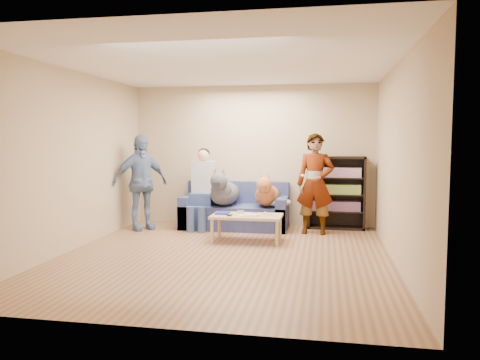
% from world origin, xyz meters
% --- Properties ---
extents(ground, '(5.00, 5.00, 0.00)m').
position_xyz_m(ground, '(0.00, 0.00, 0.00)').
color(ground, brown).
rests_on(ground, ground).
extents(ceiling, '(5.00, 5.00, 0.00)m').
position_xyz_m(ceiling, '(0.00, 0.00, 2.60)').
color(ceiling, white).
rests_on(ceiling, ground).
extents(wall_back, '(4.50, 0.00, 4.50)m').
position_xyz_m(wall_back, '(0.00, 2.50, 1.30)').
color(wall_back, tan).
rests_on(wall_back, ground).
extents(wall_front, '(4.50, 0.00, 4.50)m').
position_xyz_m(wall_front, '(0.00, -2.50, 1.30)').
color(wall_front, tan).
rests_on(wall_front, ground).
extents(wall_left, '(0.00, 5.00, 5.00)m').
position_xyz_m(wall_left, '(-2.25, 0.00, 1.30)').
color(wall_left, tan).
rests_on(wall_left, ground).
extents(wall_right, '(0.00, 5.00, 5.00)m').
position_xyz_m(wall_right, '(2.25, 0.00, 1.30)').
color(wall_right, tan).
rests_on(wall_right, ground).
extents(blanket, '(0.45, 0.38, 0.15)m').
position_xyz_m(blanket, '(0.55, 1.91, 0.51)').
color(blanket, '#A1A2A6').
rests_on(blanket, sofa).
extents(person_standing_right, '(0.65, 0.45, 1.70)m').
position_xyz_m(person_standing_right, '(1.18, 1.79, 0.85)').
color(person_standing_right, gray).
rests_on(person_standing_right, ground).
extents(person_standing_left, '(0.99, 0.99, 1.69)m').
position_xyz_m(person_standing_left, '(-1.87, 1.63, 0.84)').
color(person_standing_left, '#6D82AF').
rests_on(person_standing_left, ground).
extents(held_controller, '(0.07, 0.12, 0.03)m').
position_xyz_m(held_controller, '(0.98, 1.59, 1.01)').
color(held_controller, white).
rests_on(held_controller, person_standing_right).
extents(notebook_blue, '(0.20, 0.26, 0.03)m').
position_xyz_m(notebook_blue, '(-0.25, 1.04, 0.43)').
color(notebook_blue, navy).
rests_on(notebook_blue, coffee_table).
extents(papers, '(0.26, 0.20, 0.02)m').
position_xyz_m(papers, '(0.20, 0.89, 0.43)').
color(papers, silver).
rests_on(papers, coffee_table).
extents(magazine, '(0.22, 0.17, 0.01)m').
position_xyz_m(magazine, '(0.23, 0.91, 0.44)').
color(magazine, beige).
rests_on(magazine, coffee_table).
extents(camera_silver, '(0.11, 0.06, 0.05)m').
position_xyz_m(camera_silver, '(0.03, 1.11, 0.45)').
color(camera_silver, '#B8B9BD').
rests_on(camera_silver, coffee_table).
extents(controller_a, '(0.04, 0.13, 0.03)m').
position_xyz_m(controller_a, '(0.43, 1.09, 0.43)').
color(controller_a, silver).
rests_on(controller_a, coffee_table).
extents(controller_b, '(0.09, 0.06, 0.03)m').
position_xyz_m(controller_b, '(0.51, 1.01, 0.43)').
color(controller_b, silver).
rests_on(controller_b, coffee_table).
extents(headphone_cup_a, '(0.07, 0.07, 0.02)m').
position_xyz_m(headphone_cup_a, '(0.35, 0.97, 0.43)').
color(headphone_cup_a, white).
rests_on(headphone_cup_a, coffee_table).
extents(headphone_cup_b, '(0.07, 0.07, 0.02)m').
position_xyz_m(headphone_cup_b, '(0.35, 1.05, 0.43)').
color(headphone_cup_b, white).
rests_on(headphone_cup_b, coffee_table).
extents(pen_orange, '(0.13, 0.06, 0.01)m').
position_xyz_m(pen_orange, '(0.13, 0.83, 0.42)').
color(pen_orange, orange).
rests_on(pen_orange, coffee_table).
extents(pen_black, '(0.13, 0.08, 0.01)m').
position_xyz_m(pen_black, '(0.27, 1.17, 0.42)').
color(pen_black, black).
rests_on(pen_black, coffee_table).
extents(wallet, '(0.07, 0.12, 0.02)m').
position_xyz_m(wallet, '(-0.10, 0.87, 0.43)').
color(wallet, black).
rests_on(wallet, coffee_table).
extents(sofa, '(1.90, 0.85, 0.82)m').
position_xyz_m(sofa, '(-0.25, 2.10, 0.28)').
color(sofa, '#515B93').
rests_on(sofa, ground).
extents(person_seated, '(0.40, 0.73, 1.47)m').
position_xyz_m(person_seated, '(-0.83, 1.97, 0.77)').
color(person_seated, '#3B4E83').
rests_on(person_seated, sofa).
extents(dog_gray, '(0.48, 1.28, 0.70)m').
position_xyz_m(dog_gray, '(-0.42, 1.90, 0.67)').
color(dog_gray, '#4F5259').
rests_on(dog_gray, sofa).
extents(dog_tan, '(0.43, 1.17, 0.62)m').
position_xyz_m(dog_tan, '(0.34, 1.94, 0.65)').
color(dog_tan, '#AE5D35').
rests_on(dog_tan, sofa).
extents(coffee_table, '(1.10, 0.60, 0.42)m').
position_xyz_m(coffee_table, '(0.15, 0.99, 0.37)').
color(coffee_table, tan).
rests_on(coffee_table, ground).
extents(bookshelf, '(1.00, 0.34, 1.30)m').
position_xyz_m(bookshelf, '(1.55, 2.33, 0.68)').
color(bookshelf, black).
rests_on(bookshelf, ground).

